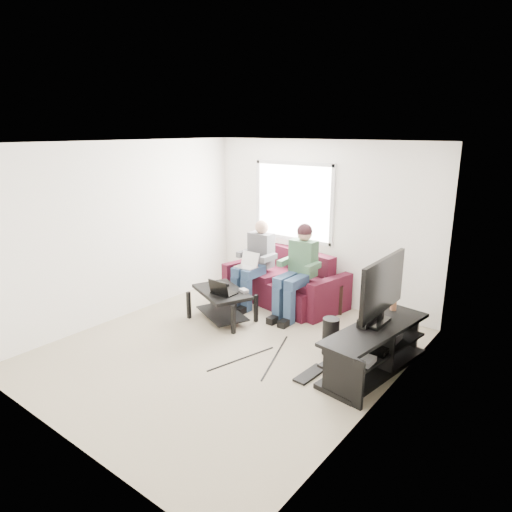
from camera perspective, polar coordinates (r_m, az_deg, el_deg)
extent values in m
plane|color=tan|center=(6.03, -3.46, -11.55)|extent=(4.50, 4.50, 0.00)
plane|color=white|center=(5.37, -3.92, 13.95)|extent=(4.50, 4.50, 0.00)
plane|color=white|center=(7.35, 7.99, 4.08)|extent=(4.50, 0.00, 4.50)
plane|color=white|center=(4.23, -24.31, -5.93)|extent=(4.50, 0.00, 4.50)
plane|color=white|center=(7.01, -16.08, 3.05)|extent=(0.00, 4.50, 4.50)
plane|color=white|center=(4.55, 15.66, -3.61)|extent=(0.00, 4.50, 4.50)
cube|color=white|center=(7.55, 4.72, 6.79)|extent=(1.40, 0.01, 1.20)
cube|color=silver|center=(7.54, 4.68, 6.78)|extent=(1.48, 0.04, 1.28)
cube|color=#43101F|center=(7.42, 3.61, -4.44)|extent=(1.62, 1.07, 0.42)
cube|color=#43101F|center=(7.57, 5.15, -0.69)|extent=(1.51, 0.48, 0.43)
cube|color=#43101F|center=(7.86, -1.36, -2.57)|extent=(0.32, 0.91, 0.60)
cube|color=#43101F|center=(7.00, 9.23, -5.12)|extent=(0.32, 0.91, 0.60)
cube|color=#43101F|center=(7.53, 1.23, -2.04)|extent=(0.82, 0.80, 0.10)
cube|color=#43101F|center=(7.13, 6.01, -3.13)|extent=(0.82, 0.80, 0.10)
cube|color=navy|center=(7.25, -1.55, -1.73)|extent=(0.16, 0.45, 0.14)
cube|color=navy|center=(7.13, -0.30, -2.03)|extent=(0.16, 0.45, 0.14)
cube|color=navy|center=(7.23, -2.46, -4.58)|extent=(0.13, 0.13, 0.52)
cube|color=navy|center=(7.11, -1.22, -4.92)|extent=(0.13, 0.13, 0.52)
cube|color=#515256|center=(7.36, 0.64, 0.80)|extent=(0.40, 0.22, 0.55)
sphere|color=tan|center=(7.29, 0.74, 3.65)|extent=(0.22, 0.22, 0.22)
cube|color=navy|center=(6.80, 3.69, -2.96)|extent=(0.16, 0.45, 0.14)
cube|color=navy|center=(6.70, 5.11, -3.29)|extent=(0.16, 0.45, 0.14)
cube|color=navy|center=(6.77, 2.76, -6.01)|extent=(0.13, 0.13, 0.52)
cube|color=navy|center=(6.67, 4.18, -6.38)|extent=(0.13, 0.13, 0.52)
cube|color=#505353|center=(6.93, 5.93, -0.24)|extent=(0.40, 0.22, 0.55)
sphere|color=tan|center=(6.85, 6.10, 2.77)|extent=(0.22, 0.22, 0.22)
sphere|color=black|center=(6.84, 6.11, 3.10)|extent=(0.23, 0.23, 0.23)
cube|color=black|center=(6.73, -4.31, -4.50)|extent=(1.09, 0.90, 0.05)
cube|color=black|center=(6.85, -4.25, -7.16)|extent=(0.98, 0.80, 0.02)
cube|color=black|center=(6.93, -8.41, -6.09)|extent=(0.05, 0.05, 0.42)
cube|color=black|center=(6.37, -2.86, -7.94)|extent=(0.05, 0.05, 0.42)
cube|color=black|center=(7.27, -5.50, -4.94)|extent=(0.05, 0.05, 0.42)
cube|color=black|center=(6.74, -0.02, -6.57)|extent=(0.05, 0.05, 0.42)
cube|color=silver|center=(6.98, -5.38, -3.39)|extent=(0.16, 0.14, 0.04)
cube|color=black|center=(6.90, -3.94, -3.57)|extent=(0.17, 0.15, 0.04)
cube|color=gray|center=(6.64, -1.52, -4.34)|extent=(0.16, 0.13, 0.04)
cube|color=black|center=(5.50, 14.79, -8.82)|extent=(0.71, 1.69, 0.04)
cube|color=black|center=(5.61, 14.61, -11.17)|extent=(0.67, 1.63, 0.03)
cube|color=black|center=(5.72, 14.44, -13.35)|extent=(0.71, 1.69, 0.06)
cube|color=black|center=(4.96, 10.79, -14.68)|extent=(0.49, 0.11, 0.55)
cube|color=black|center=(6.29, 17.55, -8.38)|extent=(0.49, 0.11, 0.55)
cube|color=black|center=(5.57, 15.23, -8.08)|extent=(0.12, 0.40, 0.04)
cube|color=black|center=(5.54, 15.29, -7.32)|extent=(0.06, 0.06, 0.12)
cube|color=black|center=(5.40, 15.58, -3.56)|extent=(0.05, 1.10, 0.65)
cube|color=#D8337F|center=(5.41, 15.29, -3.50)|extent=(0.01, 1.01, 0.58)
cube|color=black|center=(5.60, 14.12, -7.54)|extent=(0.12, 0.50, 0.10)
cylinder|color=#AC6C4A|center=(6.03, 16.79, -5.93)|extent=(0.08, 0.08, 0.12)
cube|color=silver|center=(5.26, 12.86, -12.40)|extent=(0.30, 0.22, 0.06)
cube|color=gray|center=(5.84, 15.84, -9.56)|extent=(0.34, 0.26, 0.08)
cube|color=black|center=(5.54, 14.43, -10.91)|extent=(0.38, 0.30, 0.07)
cylinder|color=black|center=(5.89, 9.30, -9.87)|extent=(0.21, 0.21, 0.48)
cube|color=black|center=(5.49, 6.81, -14.44)|extent=(0.19, 0.49, 0.03)
cube|color=black|center=(7.22, 9.59, -5.06)|extent=(0.31, 0.31, 0.46)
cube|color=silver|center=(7.13, 9.69, -2.96)|extent=(0.22, 0.18, 0.10)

